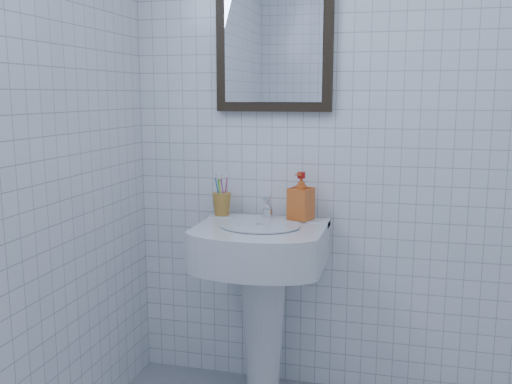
# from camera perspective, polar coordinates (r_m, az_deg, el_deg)

# --- Properties ---
(wall_back) EXTENTS (2.20, 0.02, 2.50)m
(wall_back) POSITION_cam_1_polar(r_m,az_deg,el_deg) (2.43, 12.87, 8.02)
(wall_back) COLOR white
(wall_back) RESTS_ON ground
(washbasin) EXTENTS (0.52, 0.38, 0.80)m
(washbasin) POSITION_cam_1_polar(r_m,az_deg,el_deg) (2.41, 0.63, -9.10)
(washbasin) COLOR silver
(washbasin) RESTS_ON ground
(faucet) EXTENTS (0.04, 0.09, 0.10)m
(faucet) POSITION_cam_1_polar(r_m,az_deg,el_deg) (2.42, 1.17, -1.73)
(faucet) COLOR silver
(faucet) RESTS_ON washbasin
(toothbrush_cup) EXTENTS (0.09, 0.09, 0.10)m
(toothbrush_cup) POSITION_cam_1_polar(r_m,az_deg,el_deg) (2.49, -3.44, -1.21)
(toothbrush_cup) COLOR #B37D2F
(toothbrush_cup) RESTS_ON washbasin
(soap_dispenser) EXTENTS (0.11, 0.12, 0.20)m
(soap_dispenser) POSITION_cam_1_polar(r_m,az_deg,el_deg) (2.40, 4.52, -0.41)
(soap_dispenser) COLOR red
(soap_dispenser) RESTS_ON washbasin
(wall_mirror) EXTENTS (0.50, 0.04, 0.62)m
(wall_mirror) POSITION_cam_1_polar(r_m,az_deg,el_deg) (2.48, 1.79, 15.23)
(wall_mirror) COLOR black
(wall_mirror) RESTS_ON wall_back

